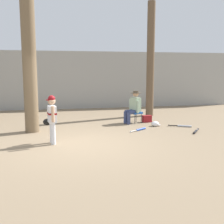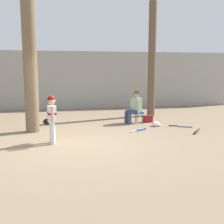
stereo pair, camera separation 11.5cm
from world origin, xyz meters
TOP-DOWN VIEW (x-y plane):
  - ground_plane at (0.00, 0.00)m, footprint 60.00×60.00m
  - concrete_back_wall at (0.00, 7.13)m, footprint 18.00×0.36m
  - tree_near_player at (-1.31, 1.83)m, footprint 0.59×0.59m
  - tree_behind_spectator at (3.46, 4.17)m, footprint 0.49×0.49m
  - young_ballplayer at (-0.66, 0.22)m, footprint 0.39×0.57m
  - folding_stool at (2.38, 2.64)m, footprint 0.52×0.52m
  - seated_spectator at (2.29, 2.60)m, footprint 0.67×0.55m
  - handbag_beside_stool at (2.83, 2.66)m, footprint 0.36×0.22m
  - bat_aluminum_silver at (3.77, 1.56)m, footprint 0.75×0.41m
  - bat_blue_youth at (2.13, 1.31)m, footprint 0.65×0.47m
  - bat_black_composite at (3.78, 0.66)m, footprint 0.50×0.59m
  - batting_helmet_white at (2.87, 1.87)m, footprint 0.32×0.25m

SIDE VIEW (x-z plane):
  - ground_plane at x=0.00m, z-range 0.00..0.00m
  - bat_blue_youth at x=2.13m, z-range 0.00..0.07m
  - bat_black_composite at x=3.78m, z-range 0.00..0.07m
  - bat_aluminum_silver at x=3.77m, z-range 0.00..0.07m
  - batting_helmet_white at x=2.87m, z-range -0.01..0.17m
  - handbag_beside_stool at x=2.83m, z-range 0.00..0.26m
  - folding_stool at x=2.38m, z-range 0.16..0.57m
  - seated_spectator at x=2.29m, z-range 0.04..1.24m
  - young_ballplayer at x=-0.66m, z-range 0.09..1.40m
  - concrete_back_wall at x=0.00m, z-range 0.00..2.90m
  - tree_behind_spectator at x=3.46m, z-range -0.25..4.63m
  - tree_near_player at x=-1.31m, z-range -0.29..5.59m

